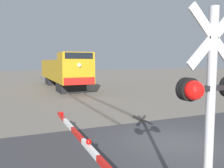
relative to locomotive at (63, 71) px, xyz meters
name	(u,v)px	position (x,y,z in m)	size (l,w,h in m)	color
ground_plane	(175,146)	(0.00, -20.90, -2.02)	(160.00, 160.00, 0.00)	slate
rail_track_left	(159,147)	(-0.72, -20.90, -1.95)	(0.08, 80.00, 0.15)	#59544C
rail_track_right	(190,142)	(0.72, -20.90, -1.95)	(0.08, 80.00, 0.15)	#59544C
road_surface	(175,144)	(0.00, -20.90, -1.95)	(36.00, 6.03, 0.15)	#38383A
locomotive	(63,71)	(0.00, 0.00, 0.00)	(2.97, 15.95, 3.98)	black
crossing_signal	(211,107)	(-2.66, -25.03, 0.42)	(1.18, 0.33, 3.94)	#ADADB2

